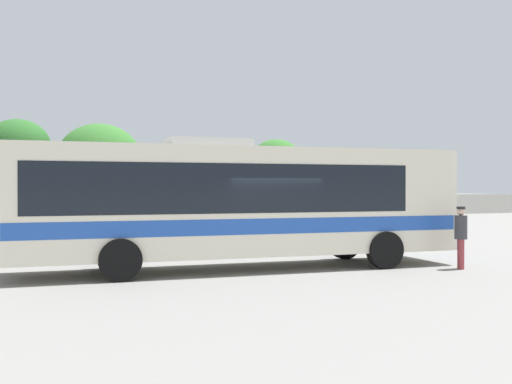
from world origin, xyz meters
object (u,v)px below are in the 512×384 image
object	(u,v)px
coach_bus_cream_blue	(235,200)
parked_car_second_dark_blue	(36,213)
parked_car_rightmost_maroon	(238,209)
roadside_tree_midleft	(18,146)
parked_car_third_white	(134,212)
attendant_by_bus_door	(461,233)
roadside_tree_right	(276,162)
roadside_tree_midright	(100,159)

from	to	relation	value
coach_bus_cream_blue	parked_car_second_dark_blue	size ratio (longest dim) A/B	2.99
parked_car_rightmost_maroon	roadside_tree_midleft	bearing A→B (deg)	151.91
roadside_tree_midleft	parked_car_third_white	bearing A→B (deg)	-50.51
attendant_by_bus_door	parked_car_rightmost_maroon	world-z (taller)	attendant_by_bus_door
attendant_by_bus_door	parked_car_rightmost_maroon	size ratio (longest dim) A/B	0.40
parked_car_second_dark_blue	parked_car_rightmost_maroon	world-z (taller)	parked_car_rightmost_maroon
parked_car_second_dark_blue	roadside_tree_midleft	size ratio (longest dim) A/B	0.61
parked_car_rightmost_maroon	roadside_tree_right	distance (m)	11.19
coach_bus_cream_blue	parked_car_second_dark_blue	xyz separation A→B (m)	(-4.06, 21.92, -1.13)
attendant_by_bus_door	parked_car_second_dark_blue	size ratio (longest dim) A/B	0.41
attendant_by_bus_door	roadside_tree_midright	xyz separation A→B (m)	(-5.25, 30.78, 3.29)
parked_car_rightmost_maroon	roadside_tree_midleft	distance (m)	15.81
roadside_tree_midright	parked_car_second_dark_blue	bearing A→B (deg)	-125.30
parked_car_rightmost_maroon	attendant_by_bus_door	bearing A→B (deg)	-96.53
parked_car_second_dark_blue	parked_car_third_white	xyz separation A→B (m)	(5.59, -0.56, -0.02)
attendant_by_bus_door	roadside_tree_midleft	xyz separation A→B (m)	(-10.64, 31.52, 4.09)
coach_bus_cream_blue	roadside_tree_right	world-z (taller)	roadside_tree_right
coach_bus_cream_blue	roadside_tree_right	xyz separation A→B (m)	(15.19, 30.25, 2.45)
parked_car_second_dark_blue	parked_car_third_white	distance (m)	5.62
coach_bus_cream_blue	roadside_tree_right	size ratio (longest dim) A/B	2.01
parked_car_third_white	roadside_tree_right	bearing A→B (deg)	33.07
roadside_tree_midright	roadside_tree_midleft	bearing A→B (deg)	172.15
coach_bus_cream_blue	attendant_by_bus_door	size ratio (longest dim) A/B	7.26
coach_bus_cream_blue	roadside_tree_midleft	bearing A→B (deg)	99.49
coach_bus_cream_blue	parked_car_rightmost_maroon	world-z (taller)	coach_bus_cream_blue
parked_car_second_dark_blue	parked_car_rightmost_maroon	xyz separation A→B (m)	(12.62, 0.05, 0.01)
roadside_tree_midleft	roadside_tree_right	size ratio (longest dim) A/B	1.11
coach_bus_cream_blue	roadside_tree_midleft	xyz separation A→B (m)	(-4.87, 29.14, 3.16)
attendant_by_bus_door	roadside_tree_midright	size ratio (longest dim) A/B	0.26
roadside_tree_midright	roadside_tree_right	bearing A→B (deg)	7.23
parked_car_rightmost_maroon	roadside_tree_midright	bearing A→B (deg)	141.36
parked_car_rightmost_maroon	roadside_tree_midleft	size ratio (longest dim) A/B	0.63
coach_bus_cream_blue	parked_car_rightmost_maroon	size ratio (longest dim) A/B	2.87
parked_car_rightmost_maroon	roadside_tree_midright	world-z (taller)	roadside_tree_midright
coach_bus_cream_blue	attendant_by_bus_door	bearing A→B (deg)	-22.47
parked_car_third_white	parked_car_rightmost_maroon	xyz separation A→B (m)	(7.03, 0.60, 0.03)
roadside_tree_midleft	coach_bus_cream_blue	bearing A→B (deg)	-80.51
roadside_tree_midleft	roadside_tree_midright	xyz separation A→B (m)	(5.39, -0.74, -0.80)
parked_car_third_white	roadside_tree_midright	bearing A→B (deg)	98.19
roadside_tree_midleft	parked_car_rightmost_maroon	bearing A→B (deg)	-28.09
roadside_tree_midleft	roadside_tree_midright	world-z (taller)	roadside_tree_midleft
parked_car_third_white	roadside_tree_right	world-z (taller)	roadside_tree_right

